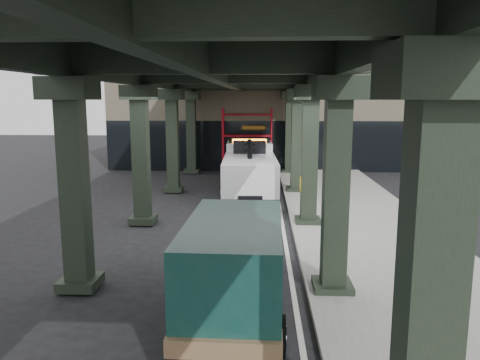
# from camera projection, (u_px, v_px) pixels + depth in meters

# --- Properties ---
(ground) EXTENTS (90.00, 90.00, 0.00)m
(ground) POSITION_uv_depth(u_px,v_px,m) (232.00, 242.00, 15.02)
(ground) COLOR black
(ground) RESTS_ON ground
(sidewalk) EXTENTS (5.00, 40.00, 0.15)m
(sidewalk) POSITION_uv_depth(u_px,v_px,m) (361.00, 225.00, 16.76)
(sidewalk) COLOR gray
(sidewalk) RESTS_ON ground
(lane_stripe) EXTENTS (0.12, 38.00, 0.01)m
(lane_stripe) POSITION_uv_depth(u_px,v_px,m) (283.00, 226.00, 16.91)
(lane_stripe) COLOR silver
(lane_stripe) RESTS_ON ground
(viaduct) EXTENTS (7.40, 32.00, 6.40)m
(viaduct) POSITION_uv_depth(u_px,v_px,m) (224.00, 72.00, 16.08)
(viaduct) COLOR black
(viaduct) RESTS_ON ground
(building) EXTENTS (22.00, 10.00, 8.00)m
(building) POSITION_uv_depth(u_px,v_px,m) (277.00, 107.00, 33.94)
(building) COLOR #C6B793
(building) RESTS_ON ground
(scaffolding) EXTENTS (3.08, 0.88, 4.00)m
(scaffolding) POSITION_uv_depth(u_px,v_px,m) (247.00, 139.00, 29.08)
(scaffolding) COLOR red
(scaffolding) RESTS_ON ground
(tow_truck) EXTENTS (2.67, 8.23, 2.67)m
(tow_truck) POSITION_uv_depth(u_px,v_px,m) (250.00, 168.00, 22.17)
(tow_truck) COLOR black
(tow_truck) RESTS_ON ground
(towed_van) EXTENTS (2.20, 5.23, 2.10)m
(towed_van) POSITION_uv_depth(u_px,v_px,m) (235.00, 262.00, 9.82)
(towed_van) COLOR #113F39
(towed_van) RESTS_ON ground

